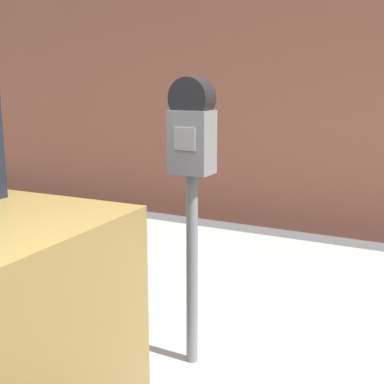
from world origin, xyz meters
TOP-DOWN VIEW (x-y plane):
  - sidewalk at (0.00, 2.20)m, footprint 24.00×2.80m
  - parking_meter at (-0.06, 1.27)m, footprint 0.20×0.15m

SIDE VIEW (x-z plane):
  - sidewalk at x=0.00m, z-range 0.00..0.11m
  - parking_meter at x=-0.06m, z-range 0.45..1.91m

